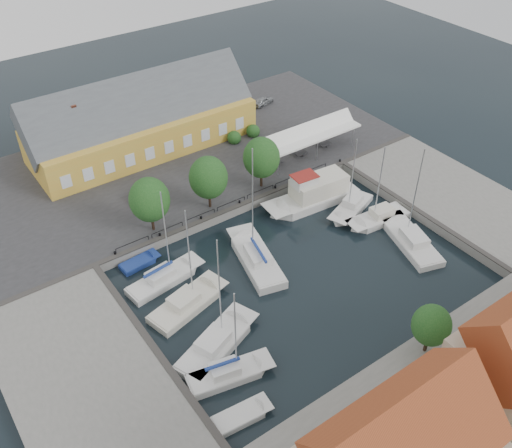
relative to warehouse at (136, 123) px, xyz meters
The scene contains 22 objects.
ground 28.82m from the warehouse, 84.77° to the right, with size 140.00×140.00×0.00m, color black.
north_quay 7.13m from the warehouse, 64.14° to the right, with size 56.00×26.00×1.00m, color #2D2D30.
west_quay 36.24m from the warehouse, 122.58° to the right, with size 12.00×24.00×1.00m, color slate.
east_quay 39.27m from the warehouse, 50.98° to the right, with size 12.00×24.00×1.00m, color slate.
south_bank 49.58m from the warehouse, 86.99° to the right, with size 56.00×14.00×1.00m, color slate.
quay_edge_fittings 23.99m from the warehouse, 83.67° to the right, with size 56.00×24.72×0.40m.
warehouse is the anchor object (origin of this frame).
tent_canopy 21.63m from the warehouse, 39.86° to the right, with size 14.00×4.00×2.83m.
quay_trees 16.37m from the warehouse, 87.91° to the right, with size 18.20×4.20×6.30m.
car_silver 20.20m from the warehouse, ahead, with size 1.41×3.50×1.19m, color #93979A.
car_red 13.17m from the warehouse, 112.64° to the right, with size 1.48×4.24×1.40m, color #571C14.
center_sailboat 26.29m from the warehouse, 89.80° to the right, with size 5.12×10.13×13.36m.
trawler 24.49m from the warehouse, 61.76° to the right, with size 11.85×4.40×5.00m.
east_boat_a 28.87m from the warehouse, 60.99° to the right, with size 7.33×4.65×10.16m.
east_boat_b 32.22m from the warehouse, 61.89° to the right, with size 7.62×3.20×10.26m.
east_boat_c 36.44m from the warehouse, 65.55° to the right, with size 5.37×9.49×11.62m.
west_boat_a 25.05m from the warehouse, 110.95° to the right, with size 8.37×3.35×10.87m.
west_boat_b 28.85m from the warehouse, 107.63° to the right, with size 8.57×4.75×11.25m.
west_boat_c 34.28m from the warehouse, 105.36° to the right, with size 9.28×5.90×12.01m.
west_boat_d 37.58m from the warehouse, 105.31° to the right, with size 7.56×3.66×9.97m.
launch_sw 41.46m from the warehouse, 105.60° to the right, with size 4.91×2.25×0.98m.
launch_nw 22.08m from the warehouse, 116.51° to the right, with size 4.25×1.97×0.88m.
Camera 1 is at (-27.25, -32.46, 38.73)m, focal length 40.00 mm.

